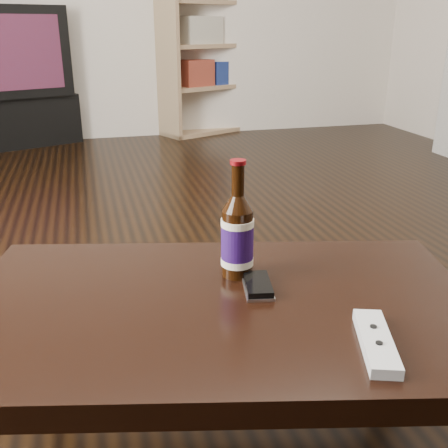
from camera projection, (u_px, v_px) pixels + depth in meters
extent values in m
cube|color=black|center=(207.00, 300.00, 1.86)|extent=(5.00, 6.00, 0.01)
cube|color=black|center=(11.00, 120.00, 4.20)|extent=(1.09, 0.82, 0.39)
cube|color=black|center=(1.00, 51.00, 4.02)|extent=(1.03, 0.84, 0.66)
cube|color=#950D0A|center=(12.00, 53.00, 3.81)|extent=(0.68, 0.28, 0.53)
cube|color=#A77B59|center=(166.00, 47.00, 4.29)|extent=(0.18, 0.35, 1.49)
cube|color=#A77B59|center=(236.00, 45.00, 4.75)|extent=(0.18, 0.35, 1.49)
cube|color=#A77B59|center=(204.00, 130.00, 4.78)|extent=(0.88, 0.67, 0.03)
cube|color=#A77B59|center=(191.00, 45.00, 4.64)|extent=(0.74, 0.37, 1.49)
cube|color=#A77B59|center=(203.00, 87.00, 4.64)|extent=(0.81, 0.61, 0.03)
cube|color=#A77B59|center=(203.00, 46.00, 4.52)|extent=(0.81, 0.61, 0.03)
cube|color=#A77B59|center=(202.00, 2.00, 4.39)|extent=(0.81, 0.61, 0.03)
cube|color=#933828|center=(194.00, 73.00, 4.51)|extent=(0.35, 0.32, 0.22)
cube|color=navy|center=(217.00, 72.00, 4.66)|extent=(0.26, 0.28, 0.19)
cube|color=beige|center=(199.00, 30.00, 4.42)|extent=(0.41, 0.35, 0.22)
cube|color=black|center=(219.00, 312.00, 1.07)|extent=(1.16, 0.83, 0.05)
cylinder|color=black|center=(42.00, 334.00, 1.34)|extent=(0.07, 0.07, 0.34)
cylinder|color=black|center=(391.00, 329.00, 1.37)|extent=(0.07, 0.07, 0.34)
cylinder|color=black|center=(237.00, 243.00, 1.14)|extent=(0.08, 0.08, 0.15)
cylinder|color=#250C4C|center=(237.00, 242.00, 1.14)|extent=(0.09, 0.09, 0.09)
cylinder|color=#EFE2C5|center=(237.00, 222.00, 1.13)|extent=(0.09, 0.09, 0.02)
cylinder|color=#EFE2C5|center=(237.00, 261.00, 1.16)|extent=(0.09, 0.09, 0.02)
cone|color=black|center=(238.00, 203.00, 1.11)|extent=(0.08, 0.08, 0.03)
cylinder|color=black|center=(238.00, 180.00, 1.09)|extent=(0.03, 0.03, 0.07)
cylinder|color=maroon|center=(238.00, 162.00, 1.08)|extent=(0.04, 0.04, 0.01)
cube|color=#B1B2B4|center=(258.00, 288.00, 1.10)|extent=(0.08, 0.12, 0.01)
cube|color=black|center=(258.00, 285.00, 1.10)|extent=(0.07, 0.11, 0.02)
cylinder|color=#B1B2B4|center=(260.00, 289.00, 1.07)|extent=(0.02, 0.02, 0.00)
cube|color=silver|center=(376.00, 342.00, 0.90)|extent=(0.11, 0.19, 0.02)
cylinder|color=black|center=(373.00, 327.00, 0.93)|extent=(0.02, 0.02, 0.00)
cylinder|color=black|center=(379.00, 343.00, 0.88)|extent=(0.02, 0.02, 0.00)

